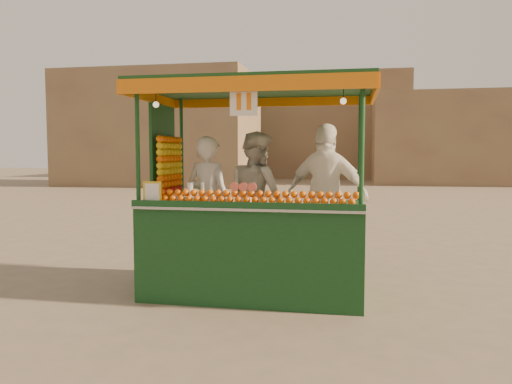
% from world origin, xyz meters
% --- Properties ---
extents(ground, '(90.00, 90.00, 0.00)m').
position_xyz_m(ground, '(0.00, 0.00, 0.00)').
color(ground, '#6B5E4D').
rests_on(ground, ground).
extents(building_left, '(10.00, 6.00, 6.00)m').
position_xyz_m(building_left, '(-9.00, 20.00, 3.00)').
color(building_left, olive).
rests_on(building_left, ground).
extents(building_right, '(9.00, 6.00, 5.00)m').
position_xyz_m(building_right, '(7.00, 24.00, 2.50)').
color(building_right, olive).
rests_on(building_right, ground).
extents(building_center, '(14.00, 7.00, 7.00)m').
position_xyz_m(building_center, '(-2.00, 30.00, 3.50)').
color(building_center, olive).
rests_on(building_center, ground).
extents(juice_cart, '(2.86, 1.85, 2.60)m').
position_xyz_m(juice_cart, '(0.10, -0.25, 0.84)').
color(juice_cart, '#103B18').
rests_on(juice_cart, ground).
extents(vendor_left, '(0.69, 0.56, 1.65)m').
position_xyz_m(vendor_left, '(-0.46, -0.14, 1.13)').
color(vendor_left, beige).
rests_on(vendor_left, ground).
extents(vendor_middle, '(1.05, 1.06, 1.72)m').
position_xyz_m(vendor_middle, '(0.11, 0.16, 1.16)').
color(vendor_middle, beige).
rests_on(vendor_middle, ground).
extents(vendor_right, '(1.14, 0.72, 1.81)m').
position_xyz_m(vendor_right, '(1.03, 0.01, 1.21)').
color(vendor_right, white).
rests_on(vendor_right, ground).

